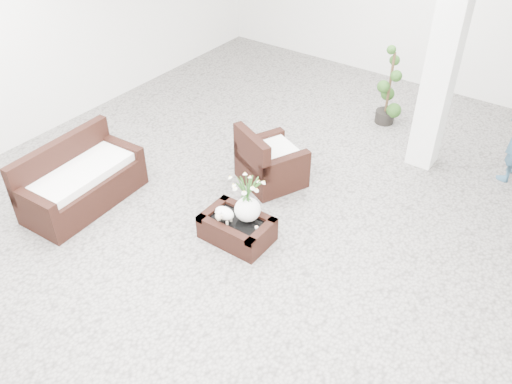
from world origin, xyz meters
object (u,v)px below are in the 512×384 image
Objects in this scene: coffee_table at (237,229)px; loveseat at (81,176)px; armchair at (272,156)px; topiary at (390,86)px.

loveseat is at bearing -164.06° from coffee_table.
coffee_table is at bearing 129.80° from armchair.
topiary is at bearing -78.79° from armchair.
armchair is at bearing -103.30° from topiary.
loveseat reaches higher than armchair.
loveseat is (-2.25, -0.64, 0.30)m from coffee_table.
coffee_table is 2.35m from loveseat.
topiary is at bearing 86.26° from coffee_table.
armchair is 2.76m from topiary.
armchair is at bearing 105.29° from coffee_table.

